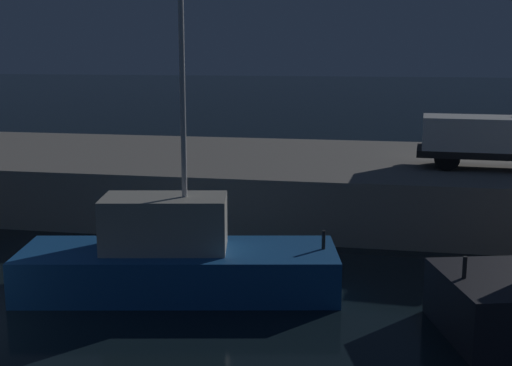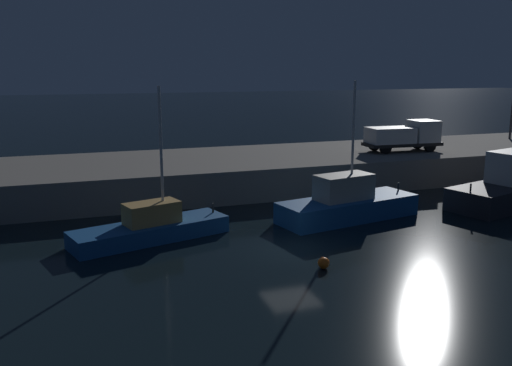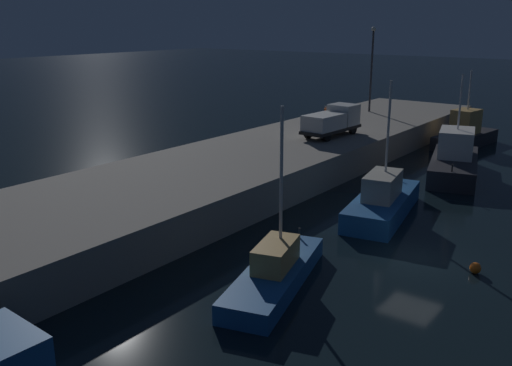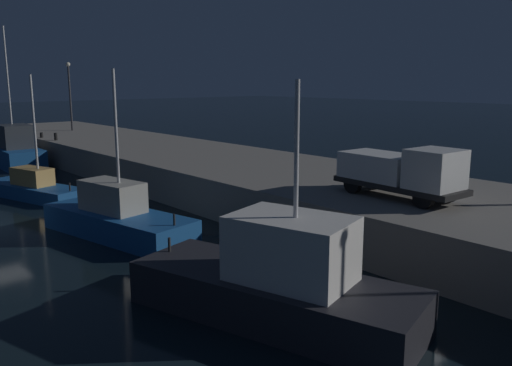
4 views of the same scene
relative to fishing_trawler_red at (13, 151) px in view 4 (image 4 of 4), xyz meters
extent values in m
cube|color=gray|center=(20.50, 7.58, -0.15)|extent=(76.69, 10.83, 2.15)
cube|color=#195193|center=(-0.36, 0.01, -0.40)|extent=(10.50, 3.33, 1.65)
cube|color=#33383D|center=(1.32, -0.05, 1.40)|extent=(3.13, 2.42, 1.96)
cylinder|color=silver|center=(0.54, -0.02, 6.43)|extent=(0.14, 0.14, 8.11)
cube|color=#232328|center=(36.88, -3.33, -0.53)|extent=(9.73, 5.53, 1.39)
cube|color=silver|center=(37.49, -3.15, 1.14)|extent=(4.08, 3.25, 1.97)
cylinder|color=silver|center=(37.62, -3.12, 4.11)|extent=(0.14, 0.14, 3.97)
cylinder|color=#262626|center=(32.80, -4.49, 0.41)|extent=(0.10, 0.10, 0.50)
cube|color=#195193|center=(25.67, -2.91, -0.63)|extent=(8.72, 4.24, 1.20)
cube|color=#ADA899|center=(25.32, -2.98, 0.68)|extent=(3.49, 2.22, 1.42)
cylinder|color=silver|center=(25.85, -2.87, 3.99)|extent=(0.14, 0.14, 5.19)
cylinder|color=#262626|center=(29.44, -2.17, 0.22)|extent=(0.10, 0.10, 0.50)
cube|color=#195193|center=(14.42, -3.16, -0.80)|extent=(8.25, 4.36, 0.85)
cube|color=tan|center=(14.52, -3.13, 0.16)|extent=(2.97, 2.06, 1.07)
cylinder|color=silver|center=(15.12, -2.95, 3.55)|extent=(0.14, 0.14, 5.72)
cylinder|color=#262626|center=(17.93, -2.12, -0.13)|extent=(0.10, 0.10, 0.50)
cylinder|color=#38383D|center=(-5.59, 7.66, 4.19)|extent=(0.20, 0.20, 6.53)
sphere|color=#F9EFCC|center=(-5.59, 7.66, 7.64)|extent=(0.44, 0.44, 0.44)
cylinder|color=black|center=(36.98, 6.75, 1.38)|extent=(0.91, 0.33, 0.90)
cylinder|color=black|center=(36.89, 5.02, 1.38)|extent=(0.91, 0.33, 0.90)
cylinder|color=black|center=(33.20, 6.94, 1.38)|extent=(0.91, 0.33, 0.90)
cylinder|color=black|center=(33.11, 5.21, 1.38)|extent=(0.91, 0.33, 0.90)
cube|color=black|center=(35.05, 5.98, 1.50)|extent=(6.02, 2.36, 0.25)
cube|color=silver|center=(36.82, 5.89, 2.45)|extent=(2.00, 2.16, 1.64)
cube|color=silver|center=(33.98, 6.03, 2.21)|extent=(3.53, 2.23, 1.17)
cylinder|color=black|center=(2.35, 2.98, 1.25)|extent=(0.28, 0.28, 0.65)
cylinder|color=black|center=(-0.60, 2.78, 1.16)|extent=(0.28, 0.28, 0.47)
cylinder|color=black|center=(-4.14, 2.78, 1.24)|extent=(0.28, 0.28, 0.62)
camera|label=1|loc=(31.02, -19.63, 5.15)|focal=47.93mm
camera|label=2|loc=(10.78, -29.94, 7.33)|focal=38.61mm
camera|label=3|loc=(-3.56, -15.76, 9.68)|focal=39.35mm
camera|label=4|loc=(48.04, -13.75, 6.07)|focal=36.76mm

